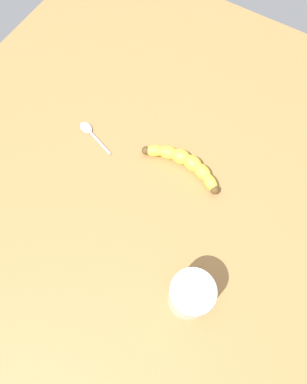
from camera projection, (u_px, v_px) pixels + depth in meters
The scene contains 4 objects.
wooden_tabletop at pixel (166, 193), 82.16cm from camera, with size 120.00×120.00×3.00cm, color olive.
banana at pixel (185, 162), 81.62cm from camera, with size 19.91×6.43×3.38cm.
smoothie_glass at pixel (190, 295), 67.32cm from camera, with size 8.20×8.20×10.26cm.
teaspoon at pixel (88, 129), 86.55cm from camera, with size 11.07×4.96×0.80cm.
Camera 1 is at (14.17, -28.86, 77.15)cm, focal length 34.05 mm.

